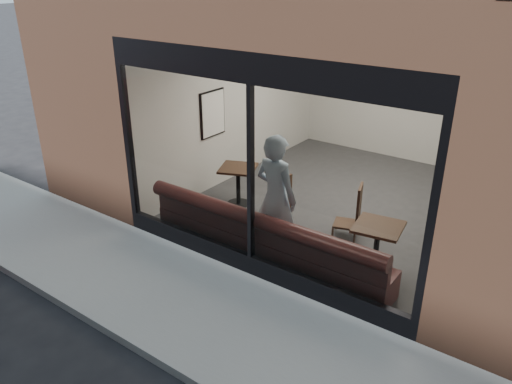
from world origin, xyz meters
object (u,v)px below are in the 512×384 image
Objects in this scene: cafe_chair_right at (346,224)px; cafe_table_right at (379,227)px; person at (276,198)px; cafe_chair_left at (275,211)px; cafe_table_left at (238,168)px; banquette at (267,248)px.

cafe_table_right is at bearing 122.63° from cafe_chair_right.
person is 5.15× the size of cafe_chair_left.
cafe_table_left is 2.26m from cafe_chair_right.
cafe_table_left reaches higher than cafe_chair_right.
person is 1.29m from cafe_chair_left.
cafe_table_right is 2.14m from cafe_chair_left.
cafe_table_left is 1.68× the size of cafe_chair_right.
cafe_table_right is (3.03, -0.62, 0.00)m from cafe_table_left.
banquette is 1.54m from cafe_chair_right.
cafe_table_left is at bearing -15.93° from cafe_chair_right.
person reaches higher than cafe_chair_left.
cafe_chair_right is at bearing 140.19° from cafe_table_right.
person is at bearing 137.66° from cafe_chair_left.
person is at bearing 43.96° from cafe_chair_right.
cafe_table_left is 1.13m from cafe_chair_left.
cafe_table_left reaches higher than banquette.
person reaches higher than cafe_table_right.
cafe_chair_right is at bearing 1.62° from cafe_table_left.
banquette is 1.70m from cafe_table_right.
banquette is 2.03× the size of person.
cafe_chair_left is (-2.04, 0.39, -0.50)m from cafe_table_right.
cafe_table_left is (-1.58, 1.34, 0.52)m from banquette.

